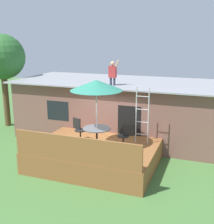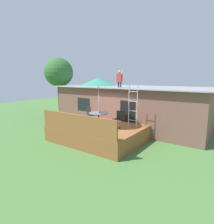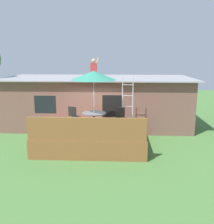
% 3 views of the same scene
% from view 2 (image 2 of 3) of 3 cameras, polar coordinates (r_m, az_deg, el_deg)
% --- Properties ---
extents(ground_plane, '(40.00, 40.00, 0.00)m').
position_cam_2_polar(ground_plane, '(10.41, -2.44, -8.40)').
color(ground_plane, '#477538').
extents(house, '(10.50, 4.50, 2.76)m').
position_cam_2_polar(house, '(13.05, 7.14, 1.63)').
color(house, brown).
rests_on(house, ground).
extents(deck, '(4.61, 3.58, 0.80)m').
position_cam_2_polar(deck, '(10.29, -2.46, -6.29)').
color(deck, brown).
rests_on(deck, ground).
extents(deck_railing, '(4.51, 0.08, 0.90)m').
position_cam_2_polar(deck_railing, '(8.80, -9.40, -3.56)').
color(deck_railing, brown).
rests_on(deck_railing, deck).
extents(patio_table, '(1.04, 1.04, 0.74)m').
position_cam_2_polar(patio_table, '(9.84, -2.55, -1.15)').
color(patio_table, black).
rests_on(patio_table, deck).
extents(patio_umbrella, '(1.90, 1.90, 2.54)m').
position_cam_2_polar(patio_umbrella, '(9.64, -2.64, 9.16)').
color(patio_umbrella, silver).
rests_on(patio_umbrella, deck).
extents(step_ladder, '(0.52, 0.04, 2.20)m').
position_cam_2_polar(step_ladder, '(9.81, 7.87, 1.78)').
color(step_ladder, silver).
rests_on(step_ladder, deck).
extents(person_figure, '(0.47, 0.20, 1.11)m').
position_cam_2_polar(person_figure, '(11.80, 3.86, 10.44)').
color(person_figure, '#33384C').
rests_on(person_figure, house).
extents(patio_chair_left, '(0.60, 0.44, 0.92)m').
position_cam_2_polar(patio_chair_left, '(10.69, -5.20, -0.96)').
color(patio_chair_left, black).
rests_on(patio_chair_left, deck).
extents(patio_chair_right, '(0.61, 0.44, 0.92)m').
position_cam_2_polar(patio_chair_right, '(9.53, 3.37, -2.33)').
color(patio_chair_right, black).
rests_on(patio_chair_right, deck).
extents(backyard_tree, '(2.40, 2.40, 5.00)m').
position_cam_2_polar(backyard_tree, '(16.67, -14.45, 11.41)').
color(backyard_tree, brown).
rests_on(backyard_tree, ground).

